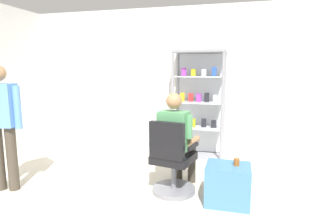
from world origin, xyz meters
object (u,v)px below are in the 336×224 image
at_px(display_cabinet_main, 199,104).
at_px(standing_customer, 2,120).
at_px(storage_crate, 228,184).
at_px(seated_shopkeeper, 177,137).
at_px(tea_glass, 237,162).
at_px(office_chair, 172,164).

bearing_deg(display_cabinet_main, standing_customer, -137.39).
height_order(display_cabinet_main, standing_customer, display_cabinet_main).
height_order(storage_crate, standing_customer, standing_customer).
bearing_deg(display_cabinet_main, seated_shopkeeper, -92.73).
distance_m(storage_crate, tea_glass, 0.29).
height_order(office_chair, tea_glass, office_chair).
relative_size(display_cabinet_main, seated_shopkeeper, 1.47).
xyz_separation_m(office_chair, seated_shopkeeper, (0.03, 0.16, 0.32)).
bearing_deg(office_chair, storage_crate, -7.22).
height_order(office_chair, standing_customer, standing_customer).
height_order(seated_shopkeeper, standing_customer, standing_customer).
distance_m(office_chair, standing_customer, 2.24).
distance_m(tea_glass, standing_customer, 2.97).
distance_m(display_cabinet_main, storage_crate, 1.96).
bearing_deg(office_chair, tea_glass, -5.67).
relative_size(seated_shopkeeper, tea_glass, 14.92).
distance_m(display_cabinet_main, tea_glass, 1.89).
bearing_deg(seated_shopkeeper, office_chair, -100.65).
distance_m(seated_shopkeeper, standing_customer, 2.25).
distance_m(seated_shopkeeper, storage_crate, 0.86).
bearing_deg(standing_customer, office_chair, 11.34).
height_order(office_chair, seated_shopkeeper, seated_shopkeeper).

